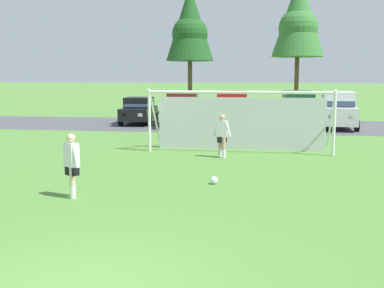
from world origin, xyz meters
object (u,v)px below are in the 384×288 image
(soccer_goal, at_px, (240,120))
(parked_car_slot_left, at_px, (183,108))
(soccer_ball, at_px, (214,180))
(player_defender_far, at_px, (222,136))
(parked_car_slot_center_left, at_px, (232,108))
(parked_car_slot_center, at_px, (298,108))
(parked_car_slot_center_right, at_px, (338,110))
(parked_car_slot_far_left, at_px, (139,110))
(player_striker_near, at_px, (72,166))

(soccer_goal, height_order, parked_car_slot_left, soccer_goal)
(soccer_ball, bearing_deg, soccer_goal, 86.41)
(player_defender_far, height_order, parked_car_slot_center_left, parked_car_slot_center_left)
(parked_car_slot_left, relative_size, parked_car_slot_center, 1.02)
(player_defender_far, bearing_deg, parked_car_slot_center_right, 62.16)
(soccer_ball, xyz_separation_m, parked_car_slot_far_left, (-6.68, 16.34, 0.77))
(parked_car_slot_far_left, bearing_deg, parked_car_slot_center, 2.29)
(parked_car_slot_left, distance_m, parked_car_slot_center_left, 3.05)
(parked_car_slot_far_left, xyz_separation_m, parked_car_slot_center_right, (12.37, -0.75, 0.24))
(parked_car_slot_left, xyz_separation_m, parked_car_slot_center_right, (9.28, 0.15, 0.00))
(parked_car_slot_center_right, bearing_deg, player_defender_far, -117.84)
(parked_car_slot_left, height_order, parked_car_slot_center_left, same)
(parked_car_slot_center, distance_m, parked_car_slot_center_right, 2.53)
(parked_car_slot_left, distance_m, parked_car_slot_center, 7.15)
(player_defender_far, relative_size, parked_car_slot_left, 0.35)
(player_striker_near, bearing_deg, player_defender_far, 63.54)
(parked_car_slot_center_left, bearing_deg, player_defender_far, -87.94)
(soccer_ball, distance_m, parked_car_slot_left, 15.89)
(parked_car_slot_far_left, bearing_deg, player_defender_far, -61.33)
(player_striker_near, xyz_separation_m, parked_car_slot_center_right, (9.10, 17.61, 0.29))
(player_striker_near, height_order, parked_car_slot_left, parked_car_slot_left)
(soccer_ball, height_order, parked_car_slot_center, parked_car_slot_center)
(player_striker_near, xyz_separation_m, parked_car_slot_center, (6.85, 18.76, 0.29))
(player_striker_near, relative_size, parked_car_slot_center_right, 0.35)
(player_striker_near, bearing_deg, parked_car_slot_center_right, 62.67)
(soccer_goal, distance_m, parked_car_slot_center_right, 10.72)
(soccer_ball, relative_size, soccer_goal, 0.03)
(soccer_goal, distance_m, player_striker_near, 9.13)
(parked_car_slot_center_left, xyz_separation_m, parked_car_slot_center_right, (6.30, -0.51, 0.00))
(parked_car_slot_far_left, bearing_deg, parked_car_slot_center_right, -3.47)
(soccer_ball, distance_m, parked_car_slot_far_left, 17.67)
(soccer_ball, bearing_deg, parked_car_slot_left, 103.08)
(player_defender_far, height_order, parked_car_slot_center, parked_car_slot_center)
(parked_car_slot_far_left, relative_size, parked_car_slot_center_left, 0.93)
(player_striker_near, relative_size, parked_car_slot_left, 0.35)
(parked_car_slot_left, relative_size, parked_car_slot_center_right, 1.00)
(player_striker_near, xyz_separation_m, player_defender_far, (3.23, 6.48, 0.00))
(parked_car_slot_far_left, distance_m, parked_car_slot_left, 3.23)
(soccer_goal, xyz_separation_m, parked_car_slot_center_left, (-1.00, 9.83, -0.18))
(parked_car_slot_center, bearing_deg, parked_car_slot_far_left, -177.71)
(parked_car_slot_far_left, bearing_deg, parked_car_slot_left, -16.17)
(soccer_goal, xyz_separation_m, parked_car_slot_center, (3.05, 10.47, -0.18))
(parked_car_slot_left, bearing_deg, parked_car_slot_center_left, 12.37)
(soccer_ball, distance_m, parked_car_slot_center_left, 16.14)
(soccer_ball, bearing_deg, parked_car_slot_center_left, 92.16)
(parked_car_slot_left, bearing_deg, parked_car_slot_center, 10.48)
(soccer_goal, height_order, player_defender_far, soccer_goal)
(parked_car_slot_center_right, bearing_deg, parked_car_slot_center, 152.83)
(parked_car_slot_center_left, bearing_deg, parked_car_slot_center, 9.07)
(soccer_goal, distance_m, parked_car_slot_far_left, 12.31)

